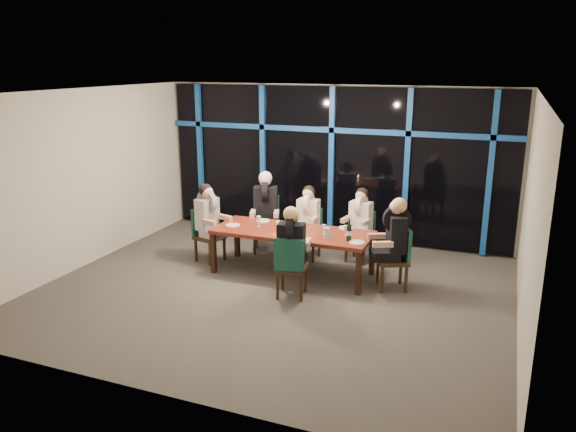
{
  "coord_description": "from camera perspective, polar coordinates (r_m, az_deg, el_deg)",
  "views": [
    {
      "loc": [
        3.16,
        -7.38,
        3.44
      ],
      "look_at": [
        0.0,
        0.6,
        1.05
      ],
      "focal_mm": 35.0,
      "sensor_mm": 36.0,
      "label": 1
    }
  ],
  "objects": [
    {
      "name": "plate_near_mid",
      "position": [
        8.83,
        1.1,
        -2.13
      ],
      "size": [
        0.24,
        0.24,
        0.01
      ],
      "primitive_type": "cylinder",
      "color": "white",
      "rests_on": "dining_table"
    },
    {
      "name": "wine_glass_a",
      "position": [
        9.17,
        -1.03,
        -0.74
      ],
      "size": [
        0.06,
        0.06,
        0.16
      ],
      "color": "silver",
      "rests_on": "dining_table"
    },
    {
      "name": "diner_far_right",
      "position": [
        9.81,
        7.34,
        0.19
      ],
      "size": [
        0.49,
        0.59,
        0.88
      ],
      "rotation": [
        0.0,
        0.0,
        -0.17
      ],
      "color": "silver",
      "rests_on": "ground"
    },
    {
      "name": "wine_bottle",
      "position": [
        8.67,
        6.22,
        -1.67
      ],
      "size": [
        0.08,
        0.08,
        0.35
      ],
      "rotation": [
        0.0,
        0.0,
        -0.02
      ],
      "color": "black",
      "rests_on": "dining_table"
    },
    {
      "name": "room",
      "position": [
        8.15,
        -1.56,
        5.56
      ],
      "size": [
        7.04,
        7.0,
        3.02
      ],
      "color": "#534F49",
      "rests_on": "ground"
    },
    {
      "name": "chair_far_mid",
      "position": [
        10.05,
        2.14,
        -1.44
      ],
      "size": [
        0.42,
        0.42,
        0.9
      ],
      "rotation": [
        0.0,
        0.0,
        0.0
      ],
      "color": "#311E10",
      "rests_on": "ground"
    },
    {
      "name": "chair_near_mid",
      "position": [
        8.3,
        0.27,
        -4.92
      ],
      "size": [
        0.52,
        0.52,
        0.96
      ],
      "rotation": [
        0.0,
        0.0,
        3.31
      ],
      "color": "#311E10",
      "rests_on": "ground"
    },
    {
      "name": "diner_far_mid",
      "position": [
        9.88,
        2.02,
        0.44
      ],
      "size": [
        0.45,
        0.56,
        0.88
      ],
      "rotation": [
        0.0,
        0.0,
        0.0
      ],
      "color": "silver",
      "rests_on": "ground"
    },
    {
      "name": "wine_glass_b",
      "position": [
        9.12,
        1.19,
        -0.81
      ],
      "size": [
        0.06,
        0.06,
        0.17
      ],
      "color": "white",
      "rests_on": "dining_table"
    },
    {
      "name": "plate_end_right",
      "position": [
        8.63,
        7.01,
        -2.68
      ],
      "size": [
        0.24,
        0.24,
        0.01
      ],
      "primitive_type": "cylinder",
      "color": "white",
      "rests_on": "dining_table"
    },
    {
      "name": "tea_light",
      "position": [
        8.97,
        -0.72,
        -1.79
      ],
      "size": [
        0.05,
        0.05,
        0.03
      ],
      "primitive_type": "cylinder",
      "color": "#FFA94C",
      "rests_on": "dining_table"
    },
    {
      "name": "water_pitcher",
      "position": [
        8.76,
        3.98,
        -1.76
      ],
      "size": [
        0.11,
        0.1,
        0.18
      ],
      "rotation": [
        0.0,
        0.0,
        -0.08
      ],
      "color": "silver",
      "rests_on": "dining_table"
    },
    {
      "name": "dining_table",
      "position": [
        9.19,
        0.46,
        -1.9
      ],
      "size": [
        2.6,
        1.0,
        0.75
      ],
      "color": "maroon",
      "rests_on": "ground"
    },
    {
      "name": "plate_far_mid",
      "position": [
        9.4,
        0.86,
        -1.02
      ],
      "size": [
        0.24,
        0.24,
        0.01
      ],
      "primitive_type": "cylinder",
      "color": "white",
      "rests_on": "dining_table"
    },
    {
      "name": "chair_far_left",
      "position": [
        10.39,
        -2.25,
        -0.47
      ],
      "size": [
        0.61,
        0.61,
        1.03
      ],
      "rotation": [
        0.0,
        0.0,
        0.34
      ],
      "color": "#311E10",
      "rests_on": "ground"
    },
    {
      "name": "plate_end_left",
      "position": [
        9.49,
        -5.64,
        -0.94
      ],
      "size": [
        0.24,
        0.24,
        0.01
      ],
      "primitive_type": "cylinder",
      "color": "white",
      "rests_on": "dining_table"
    },
    {
      "name": "diner_near_mid",
      "position": [
        8.25,
        0.39,
        -2.24
      ],
      "size": [
        0.52,
        0.63,
        0.93
      ],
      "rotation": [
        0.0,
        0.0,
        3.31
      ],
      "color": "black",
      "rests_on": "ground"
    },
    {
      "name": "chair_far_right",
      "position": [
        9.98,
        7.45,
        -1.7
      ],
      "size": [
        0.48,
        0.48,
        0.9
      ],
      "rotation": [
        0.0,
        0.0,
        -0.17
      ],
      "color": "#311E10",
      "rests_on": "ground"
    },
    {
      "name": "plate_far_right",
      "position": [
        9.35,
        5.89,
        -1.21
      ],
      "size": [
        0.24,
        0.24,
        0.01
      ],
      "primitive_type": "cylinder",
      "color": "white",
      "rests_on": "dining_table"
    },
    {
      "name": "diner_end_right",
      "position": [
        8.68,
        10.73,
        -1.43
      ],
      "size": [
        0.68,
        0.62,
        0.96
      ],
      "rotation": [
        0.0,
        0.0,
        5.13
      ],
      "color": "black",
      "rests_on": "ground"
    },
    {
      "name": "plate_far_left",
      "position": [
        9.72,
        -2.56,
        -0.48
      ],
      "size": [
        0.24,
        0.24,
        0.01
      ],
      "primitive_type": "cylinder",
      "color": "white",
      "rests_on": "dining_table"
    },
    {
      "name": "window_wall",
      "position": [
        10.95,
        4.57,
        5.57
      ],
      "size": [
        6.86,
        0.43,
        2.94
      ],
      "color": "black",
      "rests_on": "ground"
    },
    {
      "name": "wine_glass_c",
      "position": [
        8.96,
        3.66,
        -1.15
      ],
      "size": [
        0.06,
        0.06,
        0.16
      ],
      "color": "silver",
      "rests_on": "dining_table"
    },
    {
      "name": "chair_end_right",
      "position": [
        8.82,
        11.14,
        -3.86
      ],
      "size": [
        0.61,
        0.61,
        0.99
      ],
      "rotation": [
        0.0,
        0.0,
        5.13
      ],
      "color": "#311E10",
      "rests_on": "ground"
    },
    {
      "name": "diner_far_left",
      "position": [
        10.21,
        -2.31,
        1.59
      ],
      "size": [
        0.62,
        0.7,
        1.0
      ],
      "rotation": [
        0.0,
        0.0,
        0.34
      ],
      "color": "black",
      "rests_on": "ground"
    },
    {
      "name": "wine_glass_e",
      "position": [
        8.95,
        5.87,
        -1.23
      ],
      "size": [
        0.06,
        0.06,
        0.16
      ],
      "color": "silver",
      "rests_on": "dining_table"
    },
    {
      "name": "diner_end_left",
      "position": [
        9.83,
        -8.08,
        0.46
      ],
      "size": [
        0.64,
        0.55,
        0.92
      ],
      "rotation": [
        0.0,
        0.0,
        1.3
      ],
      "color": "black",
      "rests_on": "ground"
    },
    {
      "name": "chair_end_left",
      "position": [
        9.99,
        -8.32,
        -1.55
      ],
      "size": [
        0.54,
        0.54,
        0.95
      ],
      "rotation": [
        0.0,
        0.0,
        1.3
      ],
      "color": "#311E10",
      "rests_on": "ground"
    },
    {
      "name": "wine_glass_d",
      "position": [
        9.37,
        -3.0,
        -0.31
      ],
      "size": [
        0.07,
        0.07,
        0.18
      ],
      "color": "silver",
      "rests_on": "dining_table"
    }
  ]
}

